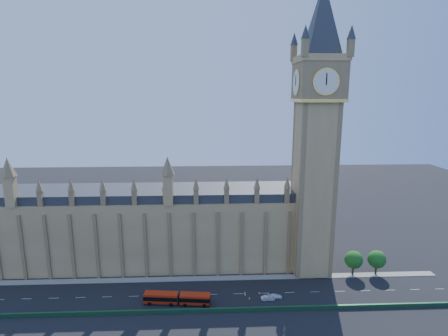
{
  "coord_description": "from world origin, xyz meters",
  "views": [
    {
      "loc": [
        3.41,
        -97.3,
        60.06
      ],
      "look_at": [
        8.02,
        10.0,
        37.68
      ],
      "focal_mm": 28.0,
      "sensor_mm": 36.0,
      "label": 1
    }
  ],
  "objects_px": {
    "car_grey": "(192,301)",
    "red_bus": "(177,298)",
    "car_white": "(275,296)",
    "car_silver": "(268,298)"
  },
  "relations": [
    {
      "from": "red_bus",
      "to": "car_grey",
      "type": "xyz_separation_m",
      "value": [
        4.35,
        0.36,
        -1.04
      ]
    },
    {
      "from": "car_grey",
      "to": "car_white",
      "type": "distance_m",
      "value": 24.94
    },
    {
      "from": "red_bus",
      "to": "car_silver",
      "type": "height_order",
      "value": "red_bus"
    },
    {
      "from": "car_silver",
      "to": "car_white",
      "type": "bearing_deg",
      "value": -70.06
    },
    {
      "from": "red_bus",
      "to": "car_grey",
      "type": "relative_size",
      "value": 4.73
    },
    {
      "from": "red_bus",
      "to": "car_silver",
      "type": "relative_size",
      "value": 4.78
    },
    {
      "from": "car_grey",
      "to": "red_bus",
      "type": "bearing_deg",
      "value": 97.61
    },
    {
      "from": "red_bus",
      "to": "car_white",
      "type": "relative_size",
      "value": 4.54
    },
    {
      "from": "red_bus",
      "to": "car_white",
      "type": "height_order",
      "value": "red_bus"
    },
    {
      "from": "car_white",
      "to": "car_grey",
      "type": "bearing_deg",
      "value": 97.14
    }
  ]
}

